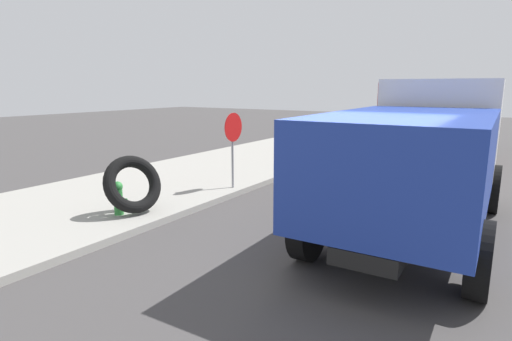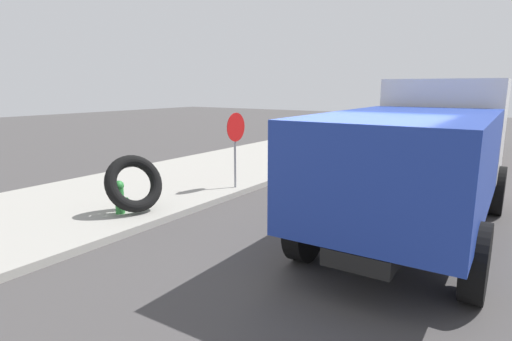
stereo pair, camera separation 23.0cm
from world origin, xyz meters
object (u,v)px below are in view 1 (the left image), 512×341
loose_tire (133,184)px  stop_sign (233,136)px  dump_truck_blue (421,150)px  fire_hydrant (118,197)px  dump_truck_gray (423,115)px

loose_tire → stop_sign: stop_sign is taller
stop_sign → dump_truck_blue: size_ratio=0.29×
stop_sign → loose_tire: bearing=170.6°
fire_hydrant → dump_truck_gray: (14.13, -3.36, 1.08)m
loose_tire → dump_truck_gray: dump_truck_gray is taller
loose_tire → dump_truck_gray: size_ratio=0.18×
fire_hydrant → loose_tire: (0.27, -0.16, 0.25)m
loose_tire → stop_sign: bearing=-9.4°
fire_hydrant → loose_tire: loose_tire is taller
stop_sign → dump_truck_blue: bearing=-94.7°
loose_tire → dump_truck_gray: bearing=-13.0°
dump_truck_gray → dump_truck_blue: bearing=-169.5°
fire_hydrant → dump_truck_blue: size_ratio=0.10×
fire_hydrant → loose_tire: 0.40m
fire_hydrant → dump_truck_gray: dump_truck_gray is taller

